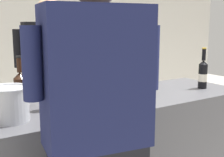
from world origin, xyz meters
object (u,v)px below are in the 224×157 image
object	(u,v)px
wine_glass	(151,79)
potted_shrub	(136,88)
wine_bottle_6	(50,89)
wine_bottle_5	(150,75)
ice_bucket	(9,104)
wine_bottle_2	(71,82)
wine_bottle_0	(82,91)
wine_bottle_3	(115,80)
wine_bottle_4	(203,74)
wine_bottle_1	(137,81)
wine_bottle_8	(133,86)
wine_bottle_7	(21,89)
person_server	(52,100)

from	to	relation	value
wine_glass	potted_shrub	distance (m)	1.34
wine_bottle_6	potted_shrub	size ratio (longest dim) A/B	0.30
wine_bottle_5	wine_glass	bearing A→B (deg)	-127.49
wine_bottle_6	wine_glass	bearing A→B (deg)	-0.55
ice_bucket	potted_shrub	bearing A→B (deg)	33.47
wine_bottle_2	potted_shrub	xyz separation A→B (m)	(1.27, 0.90, -0.35)
wine_bottle_0	wine_bottle_3	bearing A→B (deg)	28.68
wine_bottle_4	wine_bottle_1	bearing A→B (deg)	179.31
wine_bottle_3	wine_bottle_6	bearing A→B (deg)	-169.08
wine_bottle_8	wine_bottle_7	bearing A→B (deg)	152.48
person_server	potted_shrub	size ratio (longest dim) A/B	1.43
wine_bottle_5	ice_bucket	world-z (taller)	wine_bottle_5
wine_bottle_1	potted_shrub	size ratio (longest dim) A/B	0.29
wine_bottle_1	wine_bottle_3	size ratio (longest dim) A/B	1.05
wine_bottle_8	person_server	world-z (taller)	person_server
wine_glass	person_server	distance (m)	0.89
wine_bottle_8	wine_bottle_3	bearing A→B (deg)	85.23
wine_bottle_8	wine_bottle_4	bearing A→B (deg)	5.82
wine_bottle_5	ice_bucket	distance (m)	1.18
wine_bottle_7	wine_glass	world-z (taller)	wine_bottle_7
wine_bottle_3	wine_bottle_7	world-z (taller)	wine_bottle_7
wine_bottle_2	potted_shrub	size ratio (longest dim) A/B	0.29
wine_bottle_8	potted_shrub	xyz separation A→B (m)	(0.97, 1.23, -0.35)
person_server	potted_shrub	xyz separation A→B (m)	(1.23, 0.42, -0.11)
wine_bottle_8	person_server	bearing A→B (deg)	107.56
wine_bottle_6	potted_shrub	xyz separation A→B (m)	(1.50, 1.08, -0.36)
wine_bottle_0	potted_shrub	bearing A→B (deg)	41.63
potted_shrub	wine_bottle_4	bearing A→B (deg)	-99.85
wine_bottle_0	wine_bottle_5	size ratio (longest dim) A/B	1.01
wine_bottle_6	wine_bottle_8	xyz separation A→B (m)	(0.52, -0.15, -0.01)
person_server	potted_shrub	bearing A→B (deg)	18.61
ice_bucket	wine_glass	bearing A→B (deg)	4.31
wine_bottle_6	wine_bottle_8	distance (m)	0.54
wine_bottle_4	person_server	world-z (taller)	person_server
wine_bottle_1	ice_bucket	distance (m)	0.89
wine_glass	ice_bucket	distance (m)	1.07
wine_bottle_1	person_server	xyz separation A→B (m)	(-0.35, 0.73, -0.25)
wine_bottle_2	person_server	world-z (taller)	person_server
wine_bottle_7	wine_bottle_0	bearing A→B (deg)	-44.28
person_server	wine_bottle_6	bearing A→B (deg)	-111.54
wine_bottle_5	person_server	distance (m)	0.87
wine_bottle_2	wine_bottle_4	xyz separation A→B (m)	(1.07, -0.26, 0.00)
wine_bottle_1	wine_glass	xyz separation A→B (m)	(0.18, 0.06, -0.01)
wine_bottle_3	wine_bottle_6	xyz separation A→B (m)	(-0.54, -0.10, 0.01)
wine_bottle_2	wine_bottle_0	bearing A→B (deg)	-102.52
wine_bottle_7	wine_bottle_8	size ratio (longest dim) A/B	1.06
potted_shrub	wine_bottle_0	bearing A→B (deg)	-138.37
wine_bottle_3	potted_shrub	world-z (taller)	wine_bottle_3
wine_bottle_4	wine_glass	size ratio (longest dim) A/B	1.90
wine_bottle_1	wine_bottle_4	size ratio (longest dim) A/B	0.99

